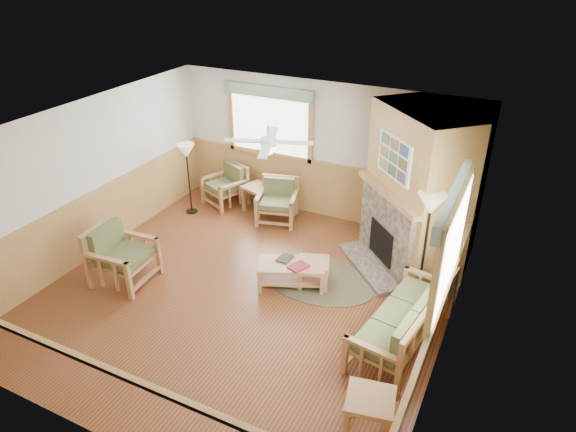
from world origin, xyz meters
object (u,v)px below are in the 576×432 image
at_px(end_table_sofa, 369,416).
at_px(footstool, 313,273).
at_px(coffee_table, 291,274).
at_px(floor_lamp_left, 189,179).
at_px(armchair_back_left, 225,185).
at_px(floor_lamp_right, 425,247).
at_px(end_table_chairs, 258,199).
at_px(sofa, 403,318).
at_px(armchair_left, 123,255).
at_px(armchair_back_right, 277,202).

bearing_deg(end_table_sofa, footstool, 125.60).
height_order(coffee_table, floor_lamp_left, floor_lamp_left).
distance_m(armchair_back_left, floor_lamp_right, 4.66).
xyz_separation_m(coffee_table, end_table_chairs, (-1.74, 2.03, 0.07)).
bearing_deg(floor_lamp_right, coffee_table, -161.84).
bearing_deg(sofa, coffee_table, -97.25).
bearing_deg(coffee_table, sofa, -38.99).
height_order(armchair_back_left, armchair_left, armchair_left).
bearing_deg(sofa, floor_lamp_left, -102.96).
xyz_separation_m(armchair_back_right, footstool, (1.50, -1.65, -0.20)).
bearing_deg(end_table_chairs, armchair_back_right, -18.90).
bearing_deg(footstool, armchair_left, -155.92).
bearing_deg(end_table_sofa, armchair_back_right, 128.51).
distance_m(armchair_back_right, floor_lamp_right, 3.37).
distance_m(armchair_left, end_table_sofa, 4.63).
height_order(armchair_left, end_table_sofa, armchair_left).
relative_size(footstool, floor_lamp_right, 0.27).
bearing_deg(armchair_left, coffee_table, -71.19).
relative_size(armchair_back_right, footstool, 1.70).
bearing_deg(armchair_left, end_table_sofa, -108.28).
bearing_deg(armchair_back_right, coffee_table, -72.28).
relative_size(armchair_back_left, armchair_left, 0.87).
bearing_deg(floor_lamp_right, footstool, -164.94).
bearing_deg(armchair_back_left, floor_lamp_right, 5.86).
distance_m(sofa, floor_lamp_right, 1.27).
distance_m(coffee_table, footstool, 0.36).
bearing_deg(end_table_sofa, armchair_back_left, 137.02).
height_order(armchair_back_left, floor_lamp_left, floor_lamp_left).
height_order(end_table_chairs, footstool, end_table_chairs).
distance_m(end_table_chairs, floor_lamp_left, 1.43).
height_order(armchair_back_left, coffee_table, armchair_back_left).
distance_m(sofa, armchair_back_left, 5.15).
distance_m(armchair_back_left, footstool, 3.37).
distance_m(coffee_table, end_table_sofa, 2.96).
xyz_separation_m(armchair_back_right, end_table_chairs, (-0.54, 0.19, -0.14)).
distance_m(sofa, coffee_table, 2.03).
bearing_deg(floor_lamp_left, armchair_back_right, 14.43).
xyz_separation_m(coffee_table, floor_lamp_right, (1.90, 0.62, 0.68)).
bearing_deg(sofa, armchair_back_left, -111.28).
relative_size(coffee_table, end_table_sofa, 1.80).
bearing_deg(armchair_back_right, end_table_sofa, -66.85).
xyz_separation_m(coffee_table, floor_lamp_left, (-2.94, 1.39, 0.53)).
xyz_separation_m(armchair_left, footstool, (2.79, 1.25, -0.27)).
xyz_separation_m(armchair_left, floor_lamp_left, (-0.45, 2.45, 0.26)).
distance_m(armchair_back_right, floor_lamp_left, 1.83).
bearing_deg(coffee_table, footstool, 9.75).
bearing_deg(floor_lamp_right, floor_lamp_left, 170.96).
distance_m(armchair_left, floor_lamp_right, 4.72).
distance_m(armchair_left, end_table_chairs, 3.18).
bearing_deg(floor_lamp_left, floor_lamp_right, -9.04).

